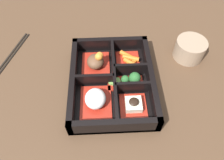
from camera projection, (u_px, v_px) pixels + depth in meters
ground_plane at (112, 85)px, 0.59m from camera, size 3.00×3.00×0.00m
bento_base at (112, 84)px, 0.58m from camera, size 0.27×0.21×0.01m
bento_rim at (113, 80)px, 0.57m from camera, size 0.27×0.21×0.05m
bowl_rice at (96, 100)px, 0.53m from camera, size 0.10×0.08×0.04m
bowl_stew at (96, 62)px, 0.60m from camera, size 0.10×0.08×0.05m
bowl_tofu at (133, 105)px, 0.53m from camera, size 0.07×0.07×0.03m
bowl_greens at (133, 79)px, 0.57m from camera, size 0.04×0.07×0.04m
bowl_carrots at (129, 60)px, 0.62m from camera, size 0.07×0.07×0.02m
bowl_pickles at (114, 83)px, 0.57m from camera, size 0.04×0.03×0.01m
tea_cup at (190, 49)px, 0.63m from camera, size 0.09×0.09×0.06m
chopsticks at (8, 58)px, 0.64m from camera, size 0.22×0.09×0.01m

